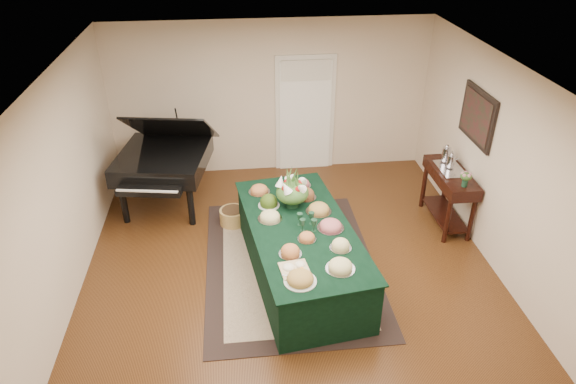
{
  "coord_description": "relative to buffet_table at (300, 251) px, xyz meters",
  "views": [
    {
      "loc": [
        -0.64,
        -5.45,
        4.46
      ],
      "look_at": [
        0.0,
        0.3,
        1.05
      ],
      "focal_mm": 32.0,
      "sensor_mm": 36.0,
      "label": 1
    }
  ],
  "objects": [
    {
      "name": "cutting_board",
      "position": [
        -0.18,
        -0.84,
        0.42
      ],
      "size": [
        0.36,
        0.36,
        0.1
      ],
      "color": "tan",
      "rests_on": "buffet_table"
    },
    {
      "name": "green_goblets",
      "position": [
        0.07,
        -0.04,
        0.47
      ],
      "size": [
        0.23,
        0.24,
        0.18
      ],
      "color": "#153522",
      "rests_on": "buffet_table"
    },
    {
      "name": "wall_painting",
      "position": [
        2.6,
        0.99,
        1.36
      ],
      "size": [
        0.05,
        0.95,
        0.75
      ],
      "color": "black",
      "rests_on": "ground"
    },
    {
      "name": "grand_piano",
      "position": [
        -1.9,
        2.0,
        0.43
      ],
      "size": [
        1.66,
        1.79,
        1.66
      ],
      "color": "black",
      "rests_on": "ground"
    },
    {
      "name": "mahogany_sideboard",
      "position": [
        2.38,
        0.99,
        0.3
      ],
      "size": [
        0.45,
        1.18,
        0.89
      ],
      "color": "black",
      "rests_on": "ground"
    },
    {
      "name": "area_rug",
      "position": [
        -0.11,
        0.24,
        -0.38
      ],
      "size": [
        2.3,
        3.22,
        0.01
      ],
      "color": "black",
      "rests_on": "ground"
    },
    {
      "name": "buffet_table",
      "position": [
        0.0,
        0.0,
        0.0
      ],
      "size": [
        1.61,
        2.81,
        0.77
      ],
      "color": "black",
      "rests_on": "ground"
    },
    {
      "name": "tea_service",
      "position": [
        2.38,
        1.17,
        0.62
      ],
      "size": [
        0.34,
        0.58,
        0.3
      ],
      "color": "#BCBBC4",
      "rests_on": "mahogany_sideboard"
    },
    {
      "name": "floral_centerpiece",
      "position": [
        -0.05,
        0.5,
        0.65
      ],
      "size": [
        0.46,
        0.46,
        0.46
      ],
      "color": "#153522",
      "rests_on": "buffet_table"
    },
    {
      "name": "wicker_basket",
      "position": [
        -0.87,
        1.31,
        -0.26
      ],
      "size": [
        0.4,
        0.4,
        0.25
      ],
      "primitive_type": "cylinder",
      "color": "#A78443",
      "rests_on": "ground"
    },
    {
      "name": "food_platters",
      "position": [
        0.01,
        -0.03,
        0.43
      ],
      "size": [
        1.17,
        2.4,
        0.13
      ],
      "color": "#B3BEB3",
      "rests_on": "buffet_table"
    },
    {
      "name": "kitchen_doorway",
      "position": [
        0.48,
        3.08,
        0.63
      ],
      "size": [
        1.05,
        0.07,
        2.1
      ],
      "color": "silver",
      "rests_on": "ground"
    },
    {
      "name": "ground",
      "position": [
        -0.12,
        0.11,
        -0.39
      ],
      "size": [
        6.0,
        6.0,
        0.0
      ],
      "primitive_type": "plane",
      "color": "black",
      "rests_on": "ground"
    },
    {
      "name": "pink_bouquet",
      "position": [
        2.38,
        0.56,
        0.65
      ],
      "size": [
        0.18,
        0.18,
        0.23
      ],
      "color": "#153522",
      "rests_on": "mahogany_sideboard"
    }
  ]
}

